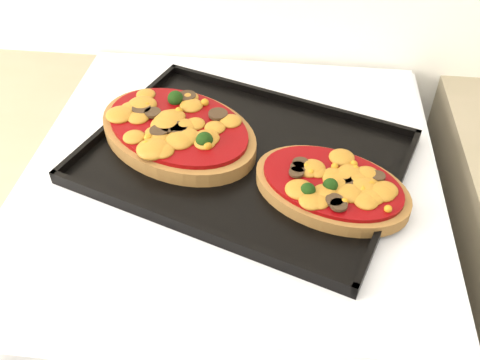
% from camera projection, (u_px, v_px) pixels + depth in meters
% --- Properties ---
extents(stove, '(0.60, 0.60, 0.91)m').
position_uv_depth(stove, '(234.00, 333.00, 1.08)').
color(stove, silver).
rests_on(stove, floor).
extents(baking_tray, '(0.52, 0.45, 0.02)m').
position_uv_depth(baking_tray, '(244.00, 156.00, 0.77)').
color(baking_tray, black).
rests_on(baking_tray, stove).
extents(pizza_left, '(0.31, 0.29, 0.04)m').
position_uv_depth(pizza_left, '(178.00, 129.00, 0.79)').
color(pizza_left, brown).
rests_on(pizza_left, baking_tray).
extents(pizza_right, '(0.25, 0.21, 0.03)m').
position_uv_depth(pizza_right, '(331.00, 185.00, 0.70)').
color(pizza_right, brown).
rests_on(pizza_right, baking_tray).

